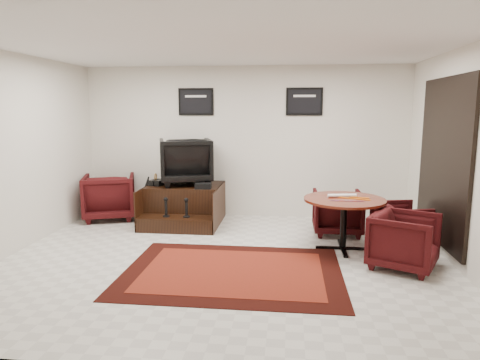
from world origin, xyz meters
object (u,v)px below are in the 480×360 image
shine_chair (186,159)px  table_chair_corner (404,238)px  table_chair_window (401,222)px  meeting_table (344,205)px  shine_podium (185,205)px  table_chair_back (337,210)px  armchair_side (109,194)px

shine_chair → table_chair_corner: 3.97m
shine_chair → table_chair_window: (3.53, -1.04, -0.79)m
shine_chair → meeting_table: bearing=135.0°
shine_podium → table_chair_window: bearing=-14.3°
shine_chair → meeting_table: size_ratio=0.80×
table_chair_window → shine_podium: bearing=63.2°
table_chair_back → shine_chair: bearing=-12.1°
shine_chair → table_chair_back: (2.65, -0.55, -0.74)m
shine_podium → meeting_table: bearing=-25.0°
shine_podium → shine_chair: shine_chair is taller
shine_chair → armchair_side: shine_chair is taller
table_chair_corner → shine_chair: bearing=85.0°
armchair_side → table_chair_corner: bearing=138.3°
shine_podium → shine_chair: (0.00, 0.14, 0.82)m
shine_podium → armchair_side: 1.46m
table_chair_window → table_chair_back: bearing=48.7°
meeting_table → table_chair_back: (0.00, 0.82, -0.27)m
table_chair_window → table_chair_corner: (-0.21, -1.00, 0.04)m
shine_podium → table_chair_corner: table_chair_corner is taller
armchair_side → meeting_table: armchair_side is taller
shine_chair → armchair_side: (-1.45, -0.05, -0.68)m
table_chair_back → table_chair_window: 1.01m
meeting_table → table_chair_corner: size_ratio=1.47×
shine_podium → table_chair_back: table_chair_back is taller
shine_podium → armchair_side: size_ratio=1.47×
shine_podium → table_chair_back: bearing=-8.9°
meeting_table → table_chair_corner: bearing=-44.6°
table_chair_window → meeting_table: bearing=98.1°
table_chair_back → table_chair_window: table_chair_back is taller
table_chair_window → table_chair_corner: table_chair_corner is taller
armchair_side → table_chair_back: size_ratio=1.17×
shine_chair → table_chair_window: bearing=146.0°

